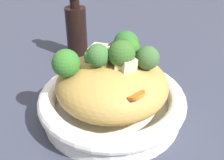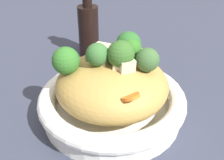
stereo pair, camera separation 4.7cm
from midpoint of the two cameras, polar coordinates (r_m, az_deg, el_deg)
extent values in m
plane|color=#323647|center=(0.52, 2.64, -7.24)|extent=(3.00, 3.00, 0.00)
cylinder|color=white|center=(0.51, 2.67, -6.29)|extent=(0.25, 0.25, 0.02)
torus|color=white|center=(0.50, 2.74, -3.87)|extent=(0.26, 0.26, 0.03)
ellipsoid|color=#AB8742|center=(0.48, 2.83, -1.00)|extent=(0.20, 0.20, 0.09)
torus|color=#A9874A|center=(0.51, 2.90, 4.32)|extent=(0.05, 0.05, 0.01)
torus|color=#AC914B|center=(0.50, 5.61, 3.18)|extent=(0.05, 0.05, 0.02)
torus|color=#AF8E44|center=(0.47, 3.41, 1.88)|extent=(0.08, 0.08, 0.02)
cone|color=#A5B675|center=(0.45, 0.04, 2.93)|extent=(0.02, 0.02, 0.01)
sphere|color=#346530|center=(0.44, 0.05, 5.22)|extent=(0.05, 0.05, 0.04)
cone|color=#A0B578|center=(0.46, 10.09, 1.76)|extent=(0.02, 0.02, 0.01)
sphere|color=#385D30|center=(0.45, 10.33, 4.04)|extent=(0.05, 0.05, 0.04)
cone|color=#9FBC76|center=(0.48, 6.66, 4.18)|extent=(0.02, 0.02, 0.01)
sphere|color=#2D671F|center=(0.47, 6.80, 6.26)|extent=(0.04, 0.04, 0.04)
cone|color=#9EC070|center=(0.44, 4.50, 2.52)|extent=(0.03, 0.03, 0.02)
sphere|color=#315D25|center=(0.43, 4.62, 5.07)|extent=(0.05, 0.05, 0.04)
cone|color=#9BB775|center=(0.49, 6.42, 4.71)|extent=(0.02, 0.02, 0.01)
sphere|color=#285F27|center=(0.48, 6.58, 7.15)|extent=(0.05, 0.05, 0.04)
cone|color=#97BB78|center=(0.46, -6.37, 1.26)|extent=(0.03, 0.03, 0.02)
sphere|color=#2E6925|center=(0.45, -6.55, 3.91)|extent=(0.06, 0.06, 0.05)
cylinder|color=orange|center=(0.40, 7.19, -3.53)|extent=(0.03, 0.03, 0.02)
cylinder|color=orange|center=(0.46, 8.39, 3.12)|extent=(0.04, 0.04, 0.02)
cylinder|color=orange|center=(0.53, -0.60, 5.86)|extent=(0.03, 0.03, 0.02)
cylinder|color=beige|center=(0.48, 0.52, 5.09)|extent=(0.05, 0.05, 0.02)
torus|color=#225E2C|center=(0.48, 0.52, 5.09)|extent=(0.07, 0.07, 0.02)
cylinder|color=beige|center=(0.50, 4.34, 5.76)|extent=(0.03, 0.04, 0.03)
torus|color=#255624|center=(0.50, 4.34, 5.76)|extent=(0.04, 0.05, 0.04)
cylinder|color=beige|center=(0.50, 8.64, 4.85)|extent=(0.04, 0.03, 0.03)
torus|color=#255928|center=(0.50, 8.64, 4.85)|extent=(0.05, 0.04, 0.04)
cube|color=beige|center=(0.48, 0.43, 5.72)|extent=(0.04, 0.03, 0.03)
cube|color=beige|center=(0.44, 5.95, 3.09)|extent=(0.04, 0.04, 0.03)
cube|color=beige|center=(0.45, 5.61, 3.33)|extent=(0.04, 0.04, 0.02)
cube|color=beige|center=(0.46, 0.96, 4.59)|extent=(0.04, 0.04, 0.03)
cylinder|color=black|center=(0.71, -2.92, 9.93)|extent=(0.05, 0.05, 0.13)
cylinder|color=black|center=(0.68, -3.10, 15.82)|extent=(0.02, 0.02, 0.02)
camera|label=1|loc=(0.02, -87.14, 1.77)|focal=44.27mm
camera|label=2|loc=(0.02, 92.86, -1.77)|focal=44.27mm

